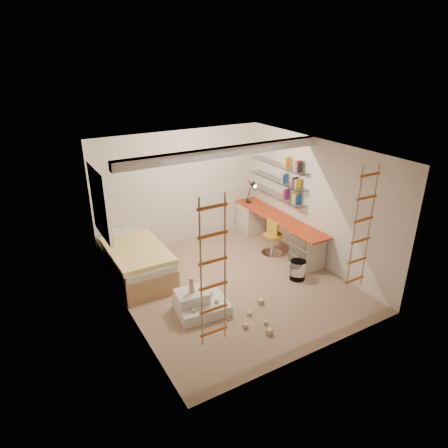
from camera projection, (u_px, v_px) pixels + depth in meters
floor at (232, 284)px, 7.72m from camera, size 4.50×4.50×0.00m
ceiling_beam at (224, 152)px, 6.96m from camera, size 4.00×0.18×0.16m
window_frame at (100, 203)px, 7.39m from camera, size 0.06×1.15×1.35m
window_blind at (102, 203)px, 7.41m from camera, size 0.02×1.00×1.20m
rope_ladder_left at (213, 274)px, 5.11m from camera, size 0.41×0.04×2.13m
rope_ladder_right at (362, 230)px, 6.35m from camera, size 0.41×0.04×2.13m
waste_bin at (298, 270)px, 7.82m from camera, size 0.31×0.31×0.39m
desk at (277, 231)px, 9.04m from camera, size 0.56×2.80×0.75m
shelves at (278, 180)px, 8.88m from camera, size 0.25×1.80×0.71m
bed at (136, 261)px, 7.88m from camera, size 1.02×2.00×0.69m
task_lamp at (253, 189)px, 9.49m from camera, size 0.14×0.36×0.57m
swivel_chair at (272, 242)px, 8.73m from camera, size 0.53×0.53×0.79m
play_platform at (199, 304)px, 6.84m from camera, size 0.93×0.76×0.39m
toy_blocks at (226, 305)px, 6.70m from camera, size 1.32×1.26×0.66m
books at (278, 176)px, 8.85m from camera, size 0.14×0.58×0.92m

